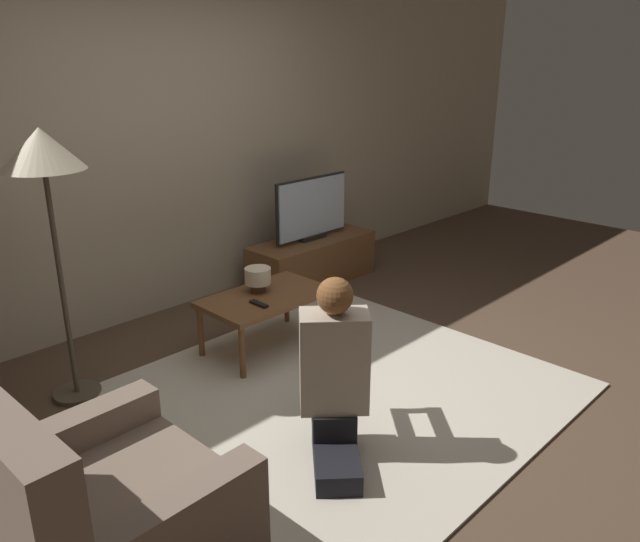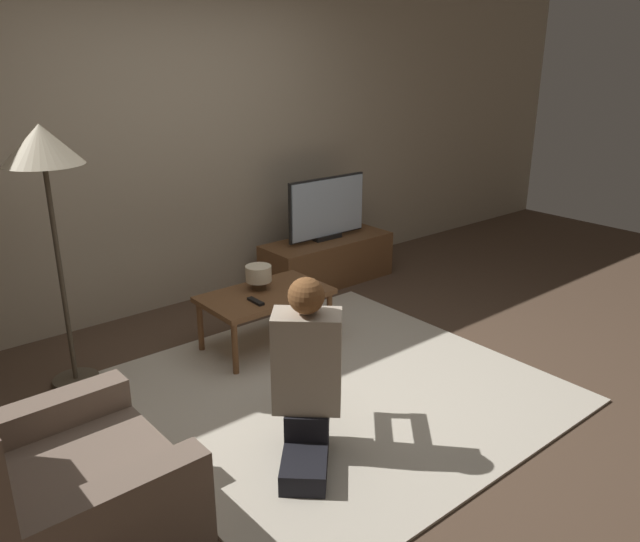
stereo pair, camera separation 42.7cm
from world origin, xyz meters
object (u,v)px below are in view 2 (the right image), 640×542
coffee_table (265,299)px  table_lamp (259,275)px  tv (327,208)px  person_kneeling (307,372)px  floor_lamp (44,161)px  armchair (55,503)px

coffee_table → table_lamp: size_ratio=4.83×
tv → coffee_table: 1.42m
tv → person_kneeling: size_ratio=0.86×
coffee_table → table_lamp: bearing=83.9°
person_kneeling → coffee_table: bearing=-73.0°
floor_lamp → armchair: size_ratio=1.78×
coffee_table → table_lamp: table_lamp is taller
coffee_table → armchair: 2.07m
armchair → person_kneeling: 1.24m
tv → coffee_table: size_ratio=0.94×
tv → person_kneeling: person_kneeling is taller
person_kneeling → table_lamp: (0.56, 1.24, 0.03)m
tv → armchair: size_ratio=0.91×
person_kneeling → table_lamp: size_ratio=5.31×
person_kneeling → table_lamp: 1.36m
tv → coffee_table: tv is taller
floor_lamp → coffee_table: bearing=-16.1°
armchair → table_lamp: bearing=-57.9°
coffee_table → floor_lamp: 1.64m
table_lamp → armchair: bearing=-147.0°
armchair → tv: bearing=-59.5°
table_lamp → person_kneeling: bearing=-114.3°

